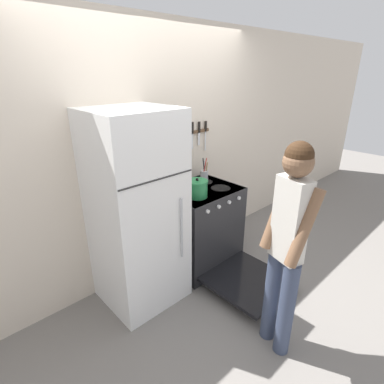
% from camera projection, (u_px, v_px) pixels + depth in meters
% --- Properties ---
extents(ground_plane, '(14.00, 14.00, 0.00)m').
position_uv_depth(ground_plane, '(162.00, 259.00, 3.55)').
color(ground_plane, slate).
extents(wall_back, '(10.00, 0.06, 2.55)m').
position_uv_depth(wall_back, '(156.00, 154.00, 3.09)').
color(wall_back, beige).
rests_on(wall_back, ground_plane).
extents(refrigerator, '(0.71, 0.69, 1.81)m').
position_uv_depth(refrigerator, '(137.00, 212.00, 2.67)').
color(refrigerator, white).
rests_on(refrigerator, ground_plane).
extents(stove_range, '(0.78, 1.38, 0.91)m').
position_uv_depth(stove_range, '(202.00, 228.00, 3.32)').
color(stove_range, '#232326').
rests_on(stove_range, ground_plane).
extents(dutch_oven_pot, '(0.26, 0.21, 0.20)m').
position_uv_depth(dutch_oven_pot, '(197.00, 189.00, 2.94)').
color(dutch_oven_pot, '#237A42').
rests_on(dutch_oven_pot, stove_range).
extents(tea_kettle, '(0.24, 0.20, 0.22)m').
position_uv_depth(tea_kettle, '(181.00, 184.00, 3.14)').
color(tea_kettle, silver).
rests_on(tea_kettle, stove_range).
extents(utensil_jar, '(0.09, 0.09, 0.28)m').
position_uv_depth(utensil_jar, '(204.00, 175.00, 3.36)').
color(utensil_jar, '#B7BABF').
rests_on(utensil_jar, stove_range).
extents(person, '(0.33, 0.39, 1.68)m').
position_uv_depth(person, '(287.00, 242.00, 2.11)').
color(person, '#38425B').
rests_on(person, ground_plane).
extents(wall_knife_strip, '(0.31, 0.03, 0.35)m').
position_uv_depth(wall_knife_strip, '(199.00, 131.00, 3.35)').
color(wall_knife_strip, brown).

